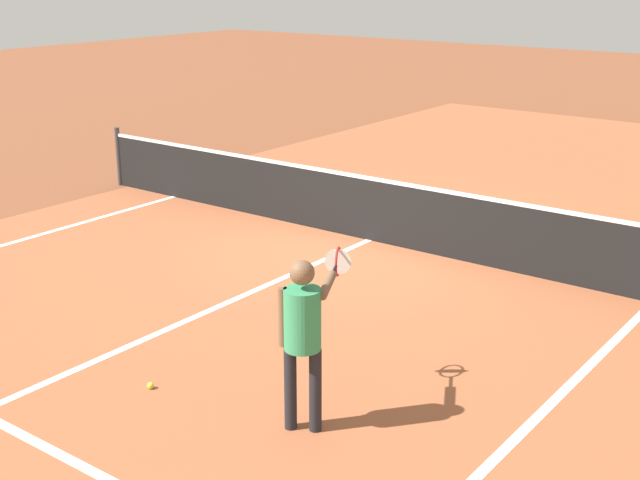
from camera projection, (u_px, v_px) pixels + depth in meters
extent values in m
plane|color=brown|center=(369.00, 240.00, 12.71)|extent=(60.00, 60.00, 0.00)
cube|color=#9E5433|center=(369.00, 240.00, 12.71)|extent=(10.62, 24.40, 0.00)
cube|color=white|center=(221.00, 306.00, 10.27)|extent=(0.10, 6.40, 0.01)
cylinder|color=#33383D|center=(119.00, 156.00, 15.69)|extent=(0.09, 0.09, 1.07)
cube|color=black|center=(370.00, 210.00, 12.57)|extent=(11.03, 0.02, 0.91)
cube|color=white|center=(371.00, 179.00, 12.42)|extent=(11.03, 0.03, 0.05)
cylinder|color=black|center=(290.00, 388.00, 7.47)|extent=(0.11, 0.11, 0.77)
cylinder|color=black|center=(315.00, 390.00, 7.43)|extent=(0.11, 0.11, 0.77)
cylinder|color=#338C59|center=(302.00, 319.00, 7.25)|extent=(0.32, 0.32, 0.54)
sphere|color=brown|center=(302.00, 273.00, 7.12)|extent=(0.21, 0.21, 0.21)
cylinder|color=brown|center=(283.00, 317.00, 7.27)|extent=(0.08, 0.08, 0.53)
cylinder|color=brown|center=(327.00, 285.00, 7.40)|extent=(0.31, 0.51, 0.08)
cylinder|color=black|center=(334.00, 270.00, 7.75)|extent=(0.13, 0.21, 0.03)
torus|color=red|center=(338.00, 262.00, 7.97)|extent=(0.15, 0.26, 0.28)
cylinder|color=silver|center=(338.00, 262.00, 7.97)|extent=(0.22, 0.12, 0.25)
sphere|color=#CCE033|center=(150.00, 386.00, 8.27)|extent=(0.07, 0.07, 0.07)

